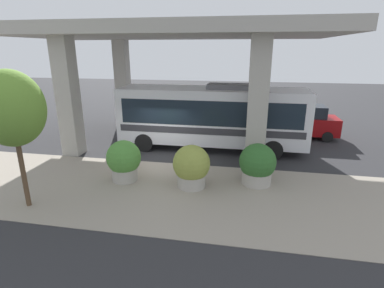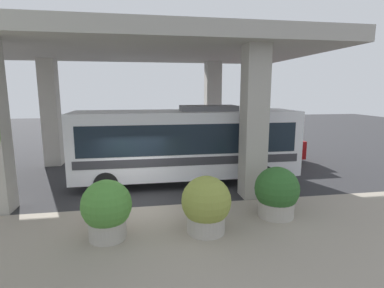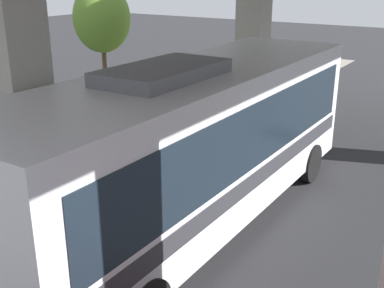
{
  "view_description": "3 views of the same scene",
  "coord_description": "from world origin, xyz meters",
  "px_view_note": "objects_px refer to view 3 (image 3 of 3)",
  "views": [
    {
      "loc": [
        -13.34,
        -4.27,
        5.4
      ],
      "look_at": [
        -1.22,
        -2.02,
        1.47
      ],
      "focal_mm": 28.0,
      "sensor_mm": 36.0,
      "label": 1
    },
    {
      "loc": [
        -10.71,
        -0.35,
        4.27
      ],
      "look_at": [
        0.17,
        -2.2,
        2.31
      ],
      "focal_mm": 28.0,
      "sensor_mm": 36.0,
      "label": 2
    },
    {
      "loc": [
        7.79,
        -10.14,
        5.16
      ],
      "look_at": [
        1.15,
        -0.0,
        0.8
      ],
      "focal_mm": 45.0,
      "sensor_mm": 36.0,
      "label": 3
    }
  ],
  "objects_px": {
    "planter_middle": "(114,115)",
    "bus": "(195,139)",
    "planter_back": "(38,140)",
    "fire_hydrant": "(156,130)",
    "street_tree_near": "(102,18)"
  },
  "relations": [
    {
      "from": "planter_back",
      "to": "street_tree_near",
      "type": "relative_size",
      "value": 0.37
    },
    {
      "from": "planter_middle",
      "to": "fire_hydrant",
      "type": "bearing_deg",
      "value": 17.14
    },
    {
      "from": "bus",
      "to": "planter_back",
      "type": "height_order",
      "value": "bus"
    },
    {
      "from": "bus",
      "to": "street_tree_near",
      "type": "bearing_deg",
      "value": 143.87
    },
    {
      "from": "planter_back",
      "to": "street_tree_near",
      "type": "bearing_deg",
      "value": 115.55
    },
    {
      "from": "planter_middle",
      "to": "bus",
      "type": "bearing_deg",
      "value": -31.55
    },
    {
      "from": "fire_hydrant",
      "to": "planter_back",
      "type": "height_order",
      "value": "planter_back"
    },
    {
      "from": "fire_hydrant",
      "to": "planter_middle",
      "type": "height_order",
      "value": "planter_middle"
    },
    {
      "from": "planter_middle",
      "to": "planter_back",
      "type": "relative_size",
      "value": 1.0
    },
    {
      "from": "fire_hydrant",
      "to": "planter_middle",
      "type": "distance_m",
      "value": 1.46
    },
    {
      "from": "planter_middle",
      "to": "street_tree_near",
      "type": "distance_m",
      "value": 4.55
    },
    {
      "from": "bus",
      "to": "street_tree_near",
      "type": "distance_m",
      "value": 9.73
    },
    {
      "from": "fire_hydrant",
      "to": "planter_back",
      "type": "distance_m",
      "value": 3.64
    },
    {
      "from": "bus",
      "to": "planter_back",
      "type": "bearing_deg",
      "value": 177.92
    },
    {
      "from": "fire_hydrant",
      "to": "street_tree_near",
      "type": "height_order",
      "value": "street_tree_near"
    }
  ]
}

